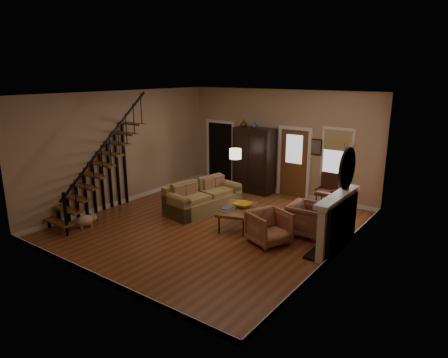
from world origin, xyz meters
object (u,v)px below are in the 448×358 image
Objects in this scene: armchair_left at (269,227)px; side_chair at (326,191)px; coffee_table at (238,217)px; armoire at (254,160)px; sofa at (203,197)px; floor_lamp at (235,174)px; armchair_right at (308,219)px.

side_chair reaches higher than armchair_left.
coffee_table is 2.95m from side_chair.
armoire is 2.61m from side_chair.
armoire is 2.53m from sofa.
side_chair is (2.60, 0.80, -0.28)m from floor_lamp.
sofa reaches higher than coffee_table.
sofa is at bearing 163.94° from coffee_table.
armoire is 1.04m from floor_lamp.
armchair_left is at bearing -8.97° from sofa.
armoire is at bearing 175.52° from side_chair.
armchair_left is (2.44, -3.27, -0.67)m from armoire.
floor_lamp reaches higher than armchair_right.
armoire is 1.33× the size of floor_lamp.
armchair_left is at bearing -53.24° from armoire.
sofa is 1.39× the size of floor_lamp.
coffee_table is at bearing -114.92° from side_chair.
armchair_left is at bearing -91.96° from side_chair.
sofa reaches higher than armchair_left.
armchair_right is 2.14m from side_chair.
coffee_table is 1.28× the size of side_chair.
coffee_table is at bearing 92.35° from armchair_left.
armchair_left is 0.82× the size of side_chair.
armchair_right is at bearing -79.23° from side_chair.
floor_lamp reaches higher than sofa.
armchair_left is at bearing 149.82° from armchair_right.
floor_lamp is at bearing 63.80° from armchair_right.
armoire is at bearing 49.22° from armchair_right.
armchair_left is (2.58, -0.83, -0.03)m from sofa.
floor_lamp is (-1.36, 1.86, 0.54)m from coffee_table.
floor_lamp is at bearing 95.25° from sofa.
side_chair reaches higher than coffee_table.
coffee_table is 1.74m from armchair_right.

